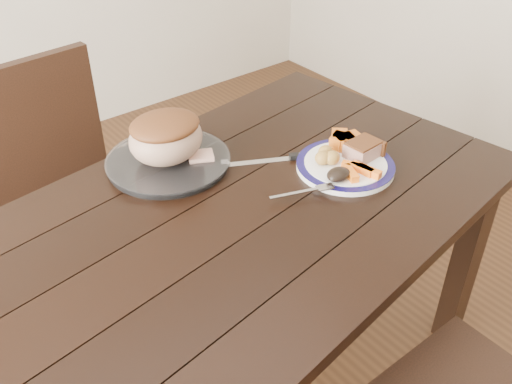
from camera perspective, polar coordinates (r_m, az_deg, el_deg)
dining_table at (r=1.49m, az=-2.90°, el=-5.24°), size 1.71×1.11×0.75m
chair_far at (r=2.06m, az=-18.42°, el=1.02°), size 0.46×0.47×0.93m
dinner_plate at (r=1.62m, az=8.91°, el=2.56°), size 0.28×0.28×0.02m
plate_rim at (r=1.62m, az=8.94°, el=2.81°), size 0.28×0.28×0.02m
serving_platter at (r=1.64m, az=-8.74°, el=2.95°), size 0.34×0.34×0.02m
pork_slice at (r=1.64m, az=10.62°, el=4.16°), size 0.10×0.08×0.04m
roasted_potatoes at (r=1.60m, az=7.10°, el=3.60°), size 0.08×0.08×0.04m
carrot_batons at (r=1.57m, az=10.26°, el=2.17°), size 0.09×0.11×0.02m
pumpkin_wedges at (r=1.68m, az=8.74°, el=5.14°), size 0.10×0.09×0.04m
dark_mushroom at (r=1.53m, az=8.25°, el=1.76°), size 0.07×0.05×0.03m
fork at (r=1.49m, az=5.10°, el=0.07°), size 0.17×0.08×0.00m
roast_joint at (r=1.60m, az=-8.99°, el=5.27°), size 0.21×0.18×0.14m
cut_slice at (r=1.62m, az=-5.53°, el=3.55°), size 0.09×0.08×0.02m
carving_knife at (r=1.65m, az=4.08°, el=3.55°), size 0.29×0.17×0.01m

